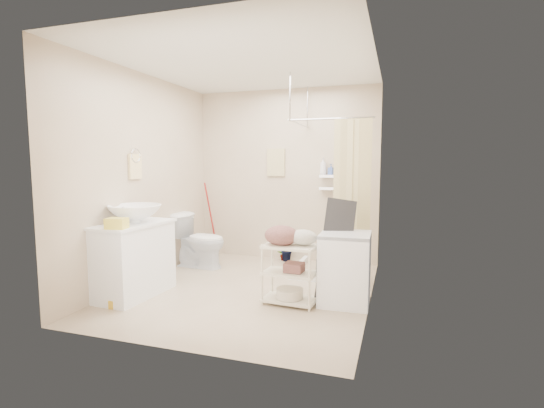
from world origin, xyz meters
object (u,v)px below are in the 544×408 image
at_px(washing_machine, 345,268).
at_px(laundry_rack, 290,269).
at_px(toilet, 200,240).
at_px(vanity, 134,259).

height_order(washing_machine, laundry_rack, laundry_rack).
bearing_deg(toilet, laundry_rack, -119.42).
bearing_deg(laundry_rack, washing_machine, 24.75).
relative_size(washing_machine, laundry_rack, 0.99).
distance_m(washing_machine, laundry_rack, 0.59).
relative_size(vanity, toilet, 1.22).
height_order(vanity, toilet, vanity).
distance_m(vanity, washing_machine, 2.35).
relative_size(toilet, washing_machine, 1.02).
bearing_deg(washing_machine, vanity, -169.83).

